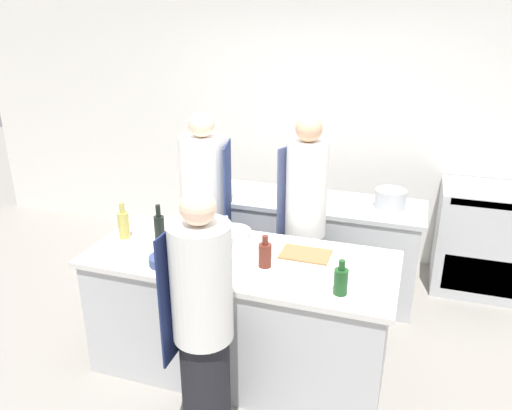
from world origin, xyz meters
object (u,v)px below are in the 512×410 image
Objects in this scene: bottle_vinegar at (341,281)px; bottle_cooking_oil at (265,254)px; bottle_wine at (226,240)px; bottle_sauce at (213,222)px; chef_at_pass_far at (305,224)px; bowl_prep_small at (164,260)px; oven_range at (484,240)px; chef_at_prep_near at (203,326)px; chef_at_stove at (205,213)px; bowl_mixing_large at (232,235)px; cup at (213,268)px; bottle_water at (124,224)px; bottle_olive_oil at (160,230)px; stockpot at (390,199)px.

bottle_cooking_oil is (-0.53, 0.18, -0.00)m from bottle_vinegar.
bottle_wine is 0.42m from bottle_sauce.
chef_at_pass_far reaches higher than bowl_prep_small.
chef_at_prep_near is at bearing -124.66° from oven_range.
bottle_sauce is at bearing 18.19° from chef_at_stove.
bowl_mixing_large is 3.23× the size of cup.
chef_at_stove is 7.81× the size of bottle_vinegar.
oven_range reaches higher than cup.
bottle_sauce is at bearing 27.99° from bottle_water.
oven_range is at bearing 63.33° from bottle_vinegar.
bottle_vinegar is at bearing -10.22° from bottle_olive_oil.
bottle_cooking_oil reaches higher than bottle_sauce.
bottle_wine reaches higher than bottle_sauce.
chef_at_pass_far reaches higher than chef_at_stove.
bottle_vinegar is (-1.02, -2.02, 0.49)m from oven_range.
bottle_sauce is at bearing 79.77° from bowl_prep_small.
chef_at_pass_far is at bearing 39.47° from bottle_olive_oil.
chef_at_pass_far is at bearing -144.06° from oven_range.
bottle_wine is (-1.84, -1.77, 0.52)m from oven_range.
bottle_water is (-1.12, 0.10, 0.02)m from bottle_cooking_oil.
bowl_prep_small is 2.03m from stockpot.
oven_range is 3.02m from chef_at_prep_near.
stockpot is at bearing 44.71° from bowl_mixing_large.
bottle_cooking_oil is 2.59× the size of cup.
chef_at_stove reaches higher than stockpot.
chef_at_prep_near is 7.38× the size of bottle_vinegar.
oven_range is 3.01m from bowl_prep_small.
bottle_olive_oil is at bearing 41.81° from chef_at_prep_near.
bowl_mixing_large is at bearing 14.91° from bottle_water.
chef_at_prep_near reaches higher than oven_range.
chef_at_pass_far reaches higher than stockpot.
bottle_sauce is 0.69× the size of bowl_mixing_large.
bottle_wine is at bearing 167.65° from bottle_cooking_oil.
bottle_wine reaches higher than bowl_prep_small.
stockpot reaches higher than bowl_prep_small.
bottle_olive_oil is 1.15× the size of bowl_mixing_large.
chef_at_pass_far reaches higher than bottle_water.
oven_range is 3.76× the size of stockpot.
bottle_wine is at bearing -136.02° from oven_range.
bowl_prep_small is at bearing -144.24° from bottle_wine.
bottle_sauce is 0.66m from bottle_water.
bottle_wine is at bearing 9.70° from chef_at_prep_near.
bottle_cooking_oil is (0.30, -0.06, -0.03)m from bottle_wine.
stockpot is at bearing 36.98° from bottle_sauce.
bottle_olive_oil is (-0.88, -0.73, 0.13)m from chef_at_pass_far.
bottle_water is 1.04× the size of stockpot.
bowl_prep_small is (-0.64, -0.19, -0.06)m from bottle_cooking_oil.
cup is at bearing -19.62° from bottle_water.
bottle_water is at bearing 177.77° from bottle_wine.
bottle_olive_oil reaches higher than bowl_prep_small.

